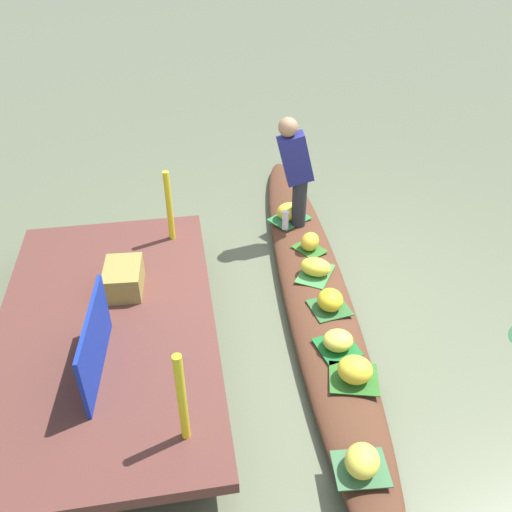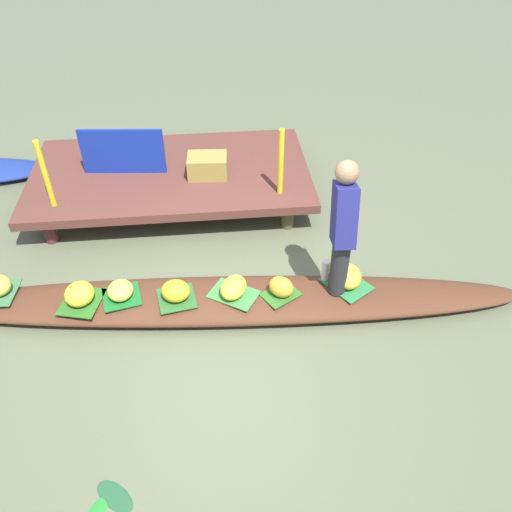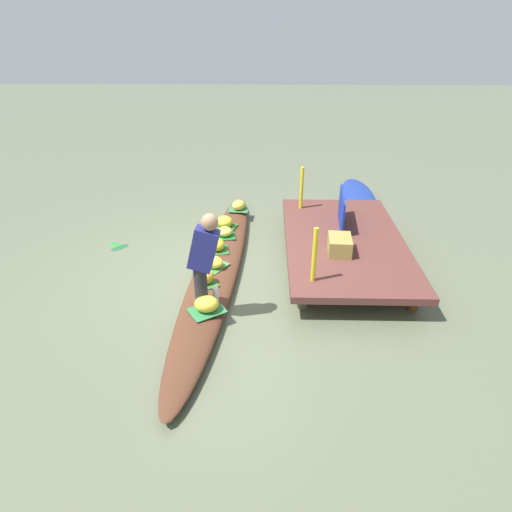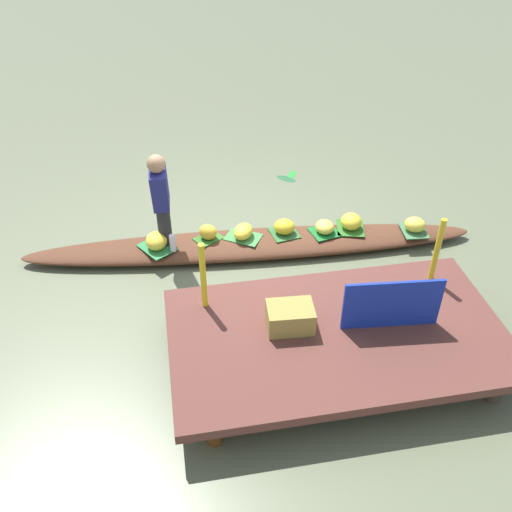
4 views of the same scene
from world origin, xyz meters
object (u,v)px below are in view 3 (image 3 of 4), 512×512
at_px(produce_crate, 340,245).
at_px(banana_bunch_6, 207,277).
at_px(market_banner, 342,210).
at_px(banana_bunch_2, 217,245).
at_px(banana_bunch_3, 225,222).
at_px(banana_bunch_5, 206,304).
at_px(vendor_boat, 217,270).
at_px(banana_bunch_0, 239,205).
at_px(banana_bunch_4, 214,262).
at_px(banana_bunch_1, 225,232).
at_px(moored_boat, 359,196).
at_px(water_bottle, 216,295).
at_px(vendor_person, 204,256).

bearing_deg(produce_crate, banana_bunch_6, -72.39).
bearing_deg(market_banner, banana_bunch_2, -68.07).
relative_size(banana_bunch_3, banana_bunch_5, 0.91).
distance_m(banana_bunch_5, market_banner, 2.91).
distance_m(vendor_boat, banana_bunch_0, 2.04).
relative_size(banana_bunch_6, produce_crate, 0.52).
height_order(banana_bunch_5, produce_crate, produce_crate).
xyz_separation_m(banana_bunch_3, banana_bunch_4, (1.36, -0.04, -0.01)).
xyz_separation_m(banana_bunch_1, banana_bunch_6, (1.43, -0.12, 0.02)).
distance_m(banana_bunch_0, banana_bunch_2, 1.62).
distance_m(moored_boat, produce_crate, 3.17).
distance_m(banana_bunch_2, banana_bunch_4, 0.51).
bearing_deg(water_bottle, vendor_boat, -174.58).
distance_m(vendor_person, market_banner, 2.82).
xyz_separation_m(banana_bunch_4, vendor_person, (0.94, 0.02, 0.62)).
bearing_deg(banana_bunch_2, banana_bunch_4, 0.01).
distance_m(banana_bunch_1, water_bottle, 1.87).
bearing_deg(banana_bunch_0, moored_boat, 113.61).
bearing_deg(banana_bunch_0, banana_bunch_1, -8.44).
height_order(banana_bunch_0, banana_bunch_4, banana_bunch_0).
bearing_deg(produce_crate, banana_bunch_5, -55.72).
distance_m(moored_boat, vendor_person, 4.97).
height_order(banana_bunch_2, market_banner, market_banner).
relative_size(banana_bunch_3, banana_bunch_6, 1.19).
relative_size(banana_bunch_3, vendor_person, 0.22).
bearing_deg(banana_bunch_6, produce_crate, 107.61).
relative_size(banana_bunch_4, water_bottle, 1.38).
bearing_deg(banana_bunch_5, banana_bunch_2, -179.02).
relative_size(banana_bunch_0, banana_bunch_3, 0.95).
relative_size(banana_bunch_2, banana_bunch_5, 0.86).
bearing_deg(water_bottle, banana_bunch_0, 177.80).
xyz_separation_m(banana_bunch_6, market_banner, (-1.52, 2.00, 0.35)).
distance_m(banana_bunch_4, market_banner, 2.27).
relative_size(vendor_boat, banana_bunch_2, 21.62).
bearing_deg(banana_bunch_3, vendor_person, -0.56).
xyz_separation_m(banana_bunch_0, vendor_person, (3.05, -0.22, 0.61)).
bearing_deg(moored_boat, banana_bunch_1, -49.48).
relative_size(banana_bunch_4, vendor_person, 0.24).
height_order(banana_bunch_0, water_bottle, water_bottle).
bearing_deg(banana_bunch_4, water_bottle, 8.05).
relative_size(banana_bunch_1, banana_bunch_6, 1.10).
bearing_deg(banana_bunch_5, banana_bunch_3, 179.69).
distance_m(banana_bunch_4, banana_bunch_6, 0.43).
height_order(moored_boat, banana_bunch_2, banana_bunch_2).
relative_size(banana_bunch_2, banana_bunch_3, 0.95).
height_order(vendor_boat, banana_bunch_1, banana_bunch_1).
height_order(moored_boat, banana_bunch_3, banana_bunch_3).
bearing_deg(banana_bunch_5, vendor_boat, 179.79).
bearing_deg(market_banner, banana_bunch_1, -81.94).
height_order(banana_bunch_1, produce_crate, produce_crate).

